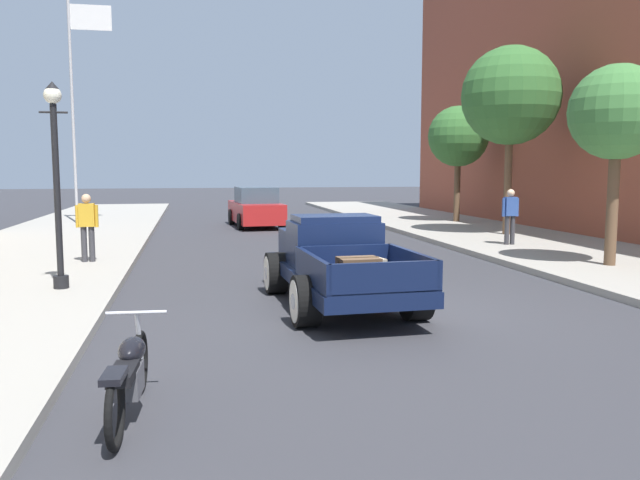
% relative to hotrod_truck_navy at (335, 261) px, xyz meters
% --- Properties ---
extents(ground_plane, '(140.00, 140.00, 0.00)m').
position_rel_hotrod_truck_navy_xyz_m(ground_plane, '(0.56, -0.72, -0.75)').
color(ground_plane, '#333338').
extents(hotrod_truck_navy, '(2.31, 4.99, 1.58)m').
position_rel_hotrod_truck_navy_xyz_m(hotrod_truck_navy, '(0.00, 0.00, 0.00)').
color(hotrod_truck_navy, '#0F1938').
rests_on(hotrod_truck_navy, ground).
extents(motorcycle_parked, '(0.62, 2.12, 0.93)m').
position_rel_hotrod_truck_navy_xyz_m(motorcycle_parked, '(-3.14, -4.79, -0.31)').
color(motorcycle_parked, black).
rests_on(motorcycle_parked, ground).
extents(car_background_red, '(2.11, 4.42, 1.65)m').
position_rel_hotrod_truck_navy_xyz_m(car_background_red, '(0.10, 15.29, 0.01)').
color(car_background_red, '#AD1E1E').
rests_on(car_background_red, ground).
extents(pedestrian_sidewalk_left, '(0.53, 0.22, 1.65)m').
position_rel_hotrod_truck_navy_xyz_m(pedestrian_sidewalk_left, '(-5.00, 5.14, 0.33)').
color(pedestrian_sidewalk_left, '#333338').
rests_on(pedestrian_sidewalk_left, sidewalk_left).
extents(pedestrian_sidewalk_right, '(0.53, 0.22, 1.65)m').
position_rel_hotrod_truck_navy_xyz_m(pedestrian_sidewalk_right, '(6.78, 6.33, 0.33)').
color(pedestrian_sidewalk_right, '#333338').
rests_on(pedestrian_sidewalk_right, sidewalk_right).
extents(street_lamp_near, '(0.50, 0.32, 3.85)m').
position_rel_hotrod_truck_navy_xyz_m(street_lamp_near, '(-4.97, 1.62, 1.63)').
color(street_lamp_near, black).
rests_on(street_lamp_near, sidewalk_left).
extents(flagpole, '(1.74, 0.16, 9.16)m').
position_rel_hotrod_truck_navy_xyz_m(flagpole, '(-6.97, 16.91, 5.02)').
color(flagpole, '#B2B2B7').
rests_on(flagpole, sidewalk_left).
extents(street_tree_nearest, '(2.19, 2.19, 4.64)m').
position_rel_hotrod_truck_navy_xyz_m(street_tree_nearest, '(7.12, 2.14, 2.91)').
color(street_tree_nearest, brown).
rests_on(street_tree_nearest, sidewalk_right).
extents(street_tree_second, '(3.32, 3.32, 6.36)m').
position_rel_hotrod_truck_navy_xyz_m(street_tree_second, '(8.15, 9.13, 4.08)').
color(street_tree_second, brown).
rests_on(street_tree_second, sidewalk_right).
extents(street_tree_third, '(2.56, 2.56, 4.90)m').
position_rel_hotrod_truck_navy_xyz_m(street_tree_third, '(8.64, 14.50, 2.99)').
color(street_tree_third, brown).
rests_on(street_tree_third, sidewalk_right).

